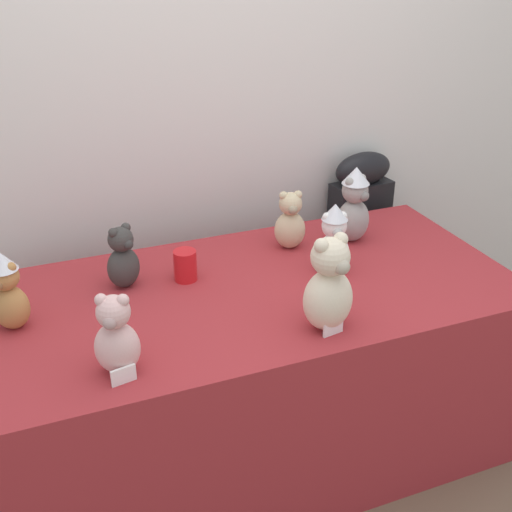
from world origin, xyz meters
name	(u,v)px	position (x,y,z in m)	size (l,w,h in m)	color
ground_plane	(281,491)	(0.00, 0.00, 0.00)	(10.00, 10.00, 0.00)	brown
wall_back	(191,74)	(0.00, 0.94, 1.30)	(7.00, 0.08, 2.60)	silver
display_table	(256,371)	(0.00, 0.25, 0.36)	(1.79, 0.88, 0.71)	maroon
instrument_case	(357,247)	(0.74, 0.82, 0.47)	(0.29, 0.15, 0.93)	black
teddy_bear_caramel	(8,292)	(-0.78, 0.29, 0.84)	(0.15, 0.15, 0.26)	#B27A42
teddy_bear_charcoal	(123,259)	(-0.41, 0.42, 0.82)	(0.15, 0.14, 0.23)	#383533
teddy_bear_snow	(333,240)	(0.29, 0.25, 0.84)	(0.14, 0.12, 0.26)	white
teddy_bear_ash	(354,205)	(0.49, 0.46, 0.86)	(0.17, 0.15, 0.30)	gray
teddy_bear_blush	(116,337)	(-0.52, -0.04, 0.83)	(0.16, 0.15, 0.24)	beige
teddy_bear_sand	(290,222)	(0.23, 0.49, 0.82)	(0.14, 0.12, 0.23)	#CCB78E
teddy_bear_cream	(329,286)	(0.11, -0.06, 0.86)	(0.19, 0.17, 0.31)	beige
party_cup_red	(185,265)	(-0.21, 0.39, 0.77)	(0.08, 0.08, 0.11)	red
name_card_front_left	(124,375)	(-0.52, -0.10, 0.74)	(0.07, 0.01, 0.05)	white
name_card_front_middle	(333,327)	(0.11, -0.10, 0.74)	(0.07, 0.01, 0.05)	white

